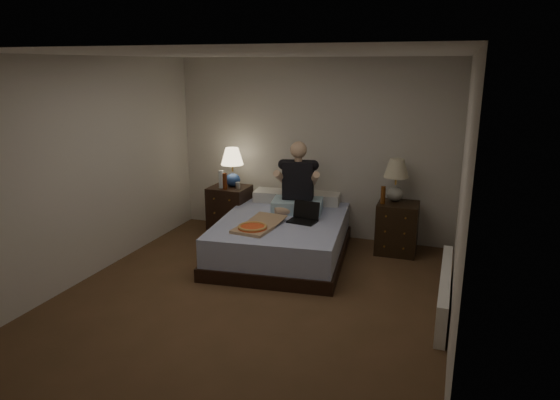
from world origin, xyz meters
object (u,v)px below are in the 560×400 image
at_px(pizza_box, 252,228).
at_px(radiator, 444,291).
at_px(lamp_right, 396,180).
at_px(beer_bottle_left, 225,181).
at_px(lamp_left, 232,167).
at_px(person, 298,177).
at_px(laptop, 302,213).
at_px(nightstand_left, 230,210).
at_px(nightstand_right, 397,228).
at_px(bed, 283,237).
at_px(soda_can, 238,186).
at_px(beer_bottle_right, 383,195).
at_px(water_bottle, 221,179).

xyz_separation_m(pizza_box, radiator, (2.19, -0.24, -0.35)).
xyz_separation_m(lamp_right, beer_bottle_left, (-2.32, -0.27, -0.14)).
bearing_deg(lamp_right, lamp_left, -177.89).
distance_m(lamp_right, person, 1.27).
bearing_deg(laptop, nightstand_left, 160.70).
height_order(nightstand_right, radiator, nightstand_right).
bearing_deg(beer_bottle_left, laptop, -21.30).
bearing_deg(beer_bottle_left, radiator, -22.66).
height_order(nightstand_right, beer_bottle_left, beer_bottle_left).
distance_m(lamp_right, beer_bottle_left, 2.34).
xyz_separation_m(bed, soda_can, (-0.84, 0.50, 0.50)).
bearing_deg(person, laptop, -75.22).
bearing_deg(pizza_box, soda_can, 127.61).
height_order(soda_can, beer_bottle_left, beer_bottle_left).
distance_m(nightstand_right, lamp_left, 2.44).
xyz_separation_m(bed, beer_bottle_left, (-1.02, 0.44, 0.56)).
bearing_deg(laptop, beer_bottle_left, 165.87).
relative_size(beer_bottle_right, person, 0.25).
bearing_deg(lamp_left, beer_bottle_right, -2.72).
bearing_deg(nightstand_left, nightstand_right, 1.59).
bearing_deg(beer_bottle_right, bed, -155.98).
height_order(soda_can, pizza_box, soda_can).
relative_size(bed, pizza_box, 2.67).
relative_size(bed, water_bottle, 8.13).
xyz_separation_m(nightstand_right, laptop, (-1.08, -0.69, 0.29)).
bearing_deg(person, nightstand_right, 0.87).
distance_m(nightstand_right, lamp_right, 0.63).
bearing_deg(beer_bottle_right, soda_can, -179.20).
bearing_deg(lamp_left, nightstand_left, -127.96).
bearing_deg(nightstand_right, person, -169.96).
bearing_deg(beer_bottle_left, soda_can, 18.53).
distance_m(nightstand_left, lamp_right, 2.41).
distance_m(water_bottle, radiator, 3.44).
height_order(nightstand_left, nightstand_right, nightstand_left).
xyz_separation_m(soda_can, beer_bottle_right, (2.02, 0.03, 0.04)).
xyz_separation_m(nightstand_left, nightstand_right, (2.39, 0.04, -0.01)).
relative_size(water_bottle, radiator, 0.16).
relative_size(lamp_left, lamp_right, 1.00).
relative_size(lamp_right, soda_can, 5.60).
distance_m(bed, beer_bottle_right, 1.40).
xyz_separation_m(lamp_left, pizza_box, (0.82, -1.22, -0.43)).
height_order(beer_bottle_left, beer_bottle_right, beer_bottle_left).
bearing_deg(nightstand_left, beer_bottle_right, -0.75).
distance_m(soda_can, beer_bottle_left, 0.19).
distance_m(nightstand_right, water_bottle, 2.52).
xyz_separation_m(bed, nightstand_right, (1.37, 0.62, 0.08)).
xyz_separation_m(water_bottle, pizza_box, (0.93, -1.08, -0.28)).
distance_m(lamp_left, beer_bottle_right, 2.17).
distance_m(person, radiator, 2.40).
distance_m(nightstand_right, laptop, 1.32).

